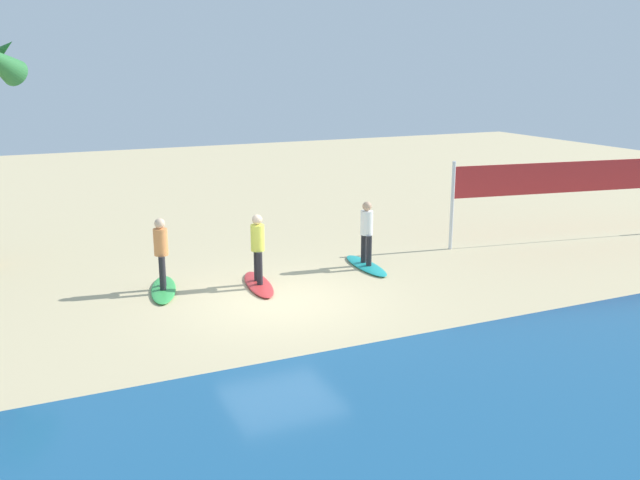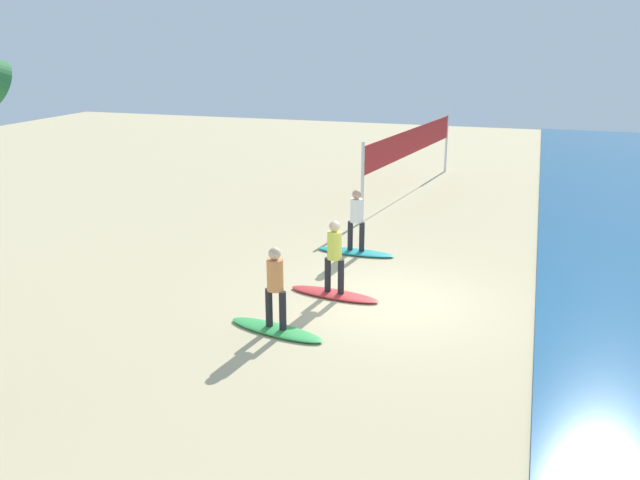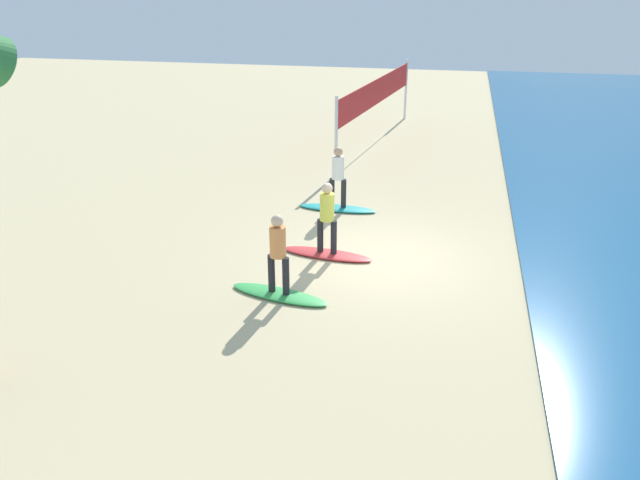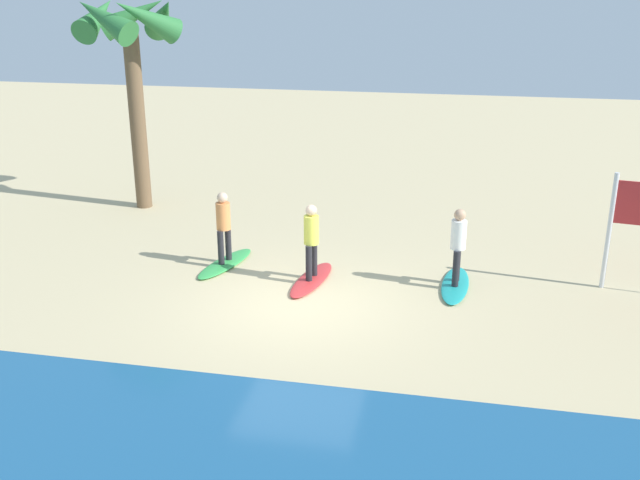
{
  "view_description": "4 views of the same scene",
  "coord_description": "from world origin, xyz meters",
  "px_view_note": "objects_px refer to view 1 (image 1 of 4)",
  "views": [
    {
      "loc": [
        5.19,
        13.53,
        5.1
      ],
      "look_at": [
        -1.08,
        -0.22,
        1.25
      ],
      "focal_mm": 38.82,
      "sensor_mm": 36.0,
      "label": 1
    },
    {
      "loc": [
        13.22,
        2.66,
        5.53
      ],
      "look_at": [
        -0.75,
        -1.85,
        1.01
      ],
      "focal_mm": 37.36,
      "sensor_mm": 36.0,
      "label": 2
    },
    {
      "loc": [
        13.31,
        1.38,
        6.04
      ],
      "look_at": [
        0.81,
        -1.26,
        0.7
      ],
      "focal_mm": 36.64,
      "sensor_mm": 36.0,
      "label": 3
    },
    {
      "loc": [
        -3.08,
        12.96,
        6.12
      ],
      "look_at": [
        -0.04,
        -1.77,
        0.78
      ],
      "focal_mm": 40.93,
      "sensor_mm": 36.0,
      "label": 4
    }
  ],
  "objects_px": {
    "surfboard_teal": "(366,266)",
    "surfboard_green": "(163,289)",
    "surfer_teal": "(367,228)",
    "surfboard_red": "(259,284)",
    "volleyball_net": "(592,180)",
    "surfer_green": "(161,248)",
    "surfer_red": "(258,244)"
  },
  "relations": [
    {
      "from": "surfer_red",
      "to": "surfer_green",
      "type": "height_order",
      "value": "same"
    },
    {
      "from": "surfboard_green",
      "to": "surfer_green",
      "type": "bearing_deg",
      "value": 13.05
    },
    {
      "from": "surfboard_teal",
      "to": "surfer_teal",
      "type": "relative_size",
      "value": 1.28
    },
    {
      "from": "surfer_red",
      "to": "surfboard_red",
      "type": "bearing_deg",
      "value": 0.0
    },
    {
      "from": "surfer_red",
      "to": "surfer_teal",
      "type": "bearing_deg",
      "value": -174.0
    },
    {
      "from": "surfboard_green",
      "to": "surfboard_red",
      "type": "bearing_deg",
      "value": 88.91
    },
    {
      "from": "volleyball_net",
      "to": "surfer_green",
      "type": "bearing_deg",
      "value": -1.21
    },
    {
      "from": "surfer_teal",
      "to": "surfer_green",
      "type": "height_order",
      "value": "same"
    },
    {
      "from": "surfer_green",
      "to": "surfer_red",
      "type": "bearing_deg",
      "value": 165.86
    },
    {
      "from": "surfer_teal",
      "to": "surfer_red",
      "type": "distance_m",
      "value": 3.07
    },
    {
      "from": "surfer_red",
      "to": "surfboard_green",
      "type": "distance_m",
      "value": 2.42
    },
    {
      "from": "surfboard_teal",
      "to": "surfer_red",
      "type": "height_order",
      "value": "surfer_red"
    },
    {
      "from": "surfboard_teal",
      "to": "surfer_red",
      "type": "distance_m",
      "value": 3.23
    },
    {
      "from": "surfboard_teal",
      "to": "surfboard_red",
      "type": "height_order",
      "value": "same"
    },
    {
      "from": "surfer_teal",
      "to": "volleyball_net",
      "type": "xyz_separation_m",
      "value": [
        -7.5,
        0.05,
        0.75
      ]
    },
    {
      "from": "surfboard_teal",
      "to": "surfer_red",
      "type": "bearing_deg",
      "value": -81.47
    },
    {
      "from": "surfboard_red",
      "to": "surfboard_green",
      "type": "xyz_separation_m",
      "value": [
        2.14,
        -0.54,
        0.0
      ]
    },
    {
      "from": "surfboard_red",
      "to": "volleyball_net",
      "type": "distance_m",
      "value": 10.7
    },
    {
      "from": "surfboard_red",
      "to": "surfboard_teal",
      "type": "bearing_deg",
      "value": 103.96
    },
    {
      "from": "surfer_teal",
      "to": "volleyball_net",
      "type": "distance_m",
      "value": 7.53
    },
    {
      "from": "surfboard_teal",
      "to": "surfer_green",
      "type": "xyz_separation_m",
      "value": [
        5.19,
        -0.22,
        0.99
      ]
    },
    {
      "from": "surfboard_teal",
      "to": "volleyball_net",
      "type": "distance_m",
      "value": 7.7
    },
    {
      "from": "surfboard_red",
      "to": "surfer_green",
      "type": "relative_size",
      "value": 1.28
    },
    {
      "from": "surfboard_green",
      "to": "surfer_green",
      "type": "height_order",
      "value": "surfer_green"
    },
    {
      "from": "surfboard_teal",
      "to": "surfer_green",
      "type": "bearing_deg",
      "value": -89.86
    },
    {
      "from": "surfer_teal",
      "to": "volleyball_net",
      "type": "height_order",
      "value": "volleyball_net"
    },
    {
      "from": "surfer_teal",
      "to": "surfboard_red",
      "type": "xyz_separation_m",
      "value": [
        3.06,
        0.32,
        -0.99
      ]
    },
    {
      "from": "surfboard_teal",
      "to": "surfboard_green",
      "type": "relative_size",
      "value": 1.0
    },
    {
      "from": "surfboard_green",
      "to": "surfer_green",
      "type": "distance_m",
      "value": 0.99
    },
    {
      "from": "surfboard_green",
      "to": "volleyball_net",
      "type": "distance_m",
      "value": 12.81
    },
    {
      "from": "surfboard_teal",
      "to": "surfboard_green",
      "type": "height_order",
      "value": "same"
    },
    {
      "from": "surfboard_teal",
      "to": "surfer_teal",
      "type": "height_order",
      "value": "surfer_teal"
    }
  ]
}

